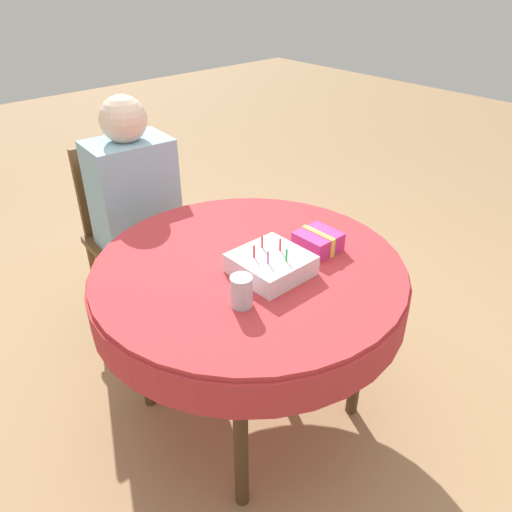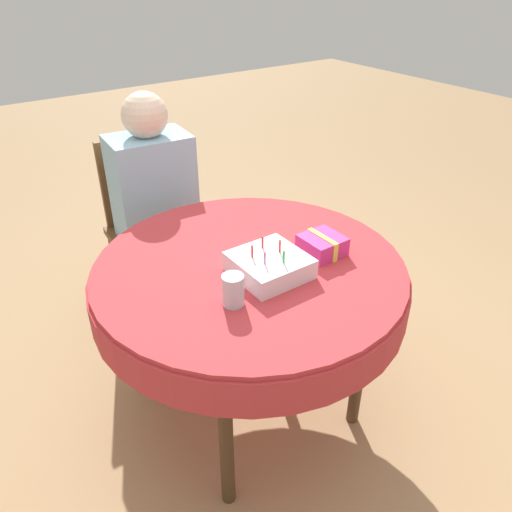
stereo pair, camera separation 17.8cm
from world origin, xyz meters
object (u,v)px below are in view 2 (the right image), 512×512
chair (152,222)px  gift_box (322,245)px  drinking_glass (233,290)px  birthday_cake (269,265)px  person (155,190)px

chair → gift_box: bearing=-72.3°
chair → drinking_glass: 1.17m
birthday_cake → gift_box: size_ratio=1.60×
chair → birthday_cake: (-0.01, -1.04, 0.27)m
chair → drinking_glass: chair is taller
chair → person: person is taller
gift_box → drinking_glass: bearing=-170.8°
birthday_cake → gift_box: (0.24, -0.00, -0.00)m
chair → birthday_cake: 1.07m
birthday_cake → drinking_glass: 0.21m
birthday_cake → person: bearing=90.0°
chair → birthday_cake: bearing=-85.5°
chair → drinking_glass: size_ratio=8.68×
person → drinking_glass: 1.04m
birthday_cake → chair: bearing=89.5°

